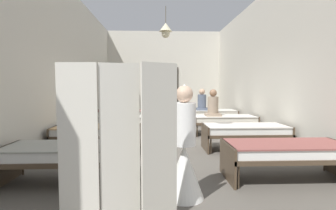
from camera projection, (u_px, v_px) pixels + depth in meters
name	position (u px, v px, depth m)	size (l,w,h in m)	color
ground_plane	(170.00, 143.00, 6.85)	(6.07, 12.66, 0.10)	#59544C
room_shell	(168.00, 66.00, 7.93)	(5.87, 12.26, 4.15)	beige
bed_left_row_0	(68.00, 154.00, 3.91)	(1.90, 0.84, 0.57)	#473828
bed_right_row_0	(286.00, 151.00, 4.05)	(1.90, 0.84, 0.57)	#473828
bed_left_row_1	(97.00, 132.00, 5.80)	(1.90, 0.84, 0.57)	#473828
bed_right_row_1	(245.00, 131.00, 5.94)	(1.90, 0.84, 0.57)	#473828
bed_left_row_2	(112.00, 121.00, 7.70)	(1.90, 0.84, 0.57)	#473828
bed_right_row_2	(224.00, 120.00, 7.84)	(1.90, 0.84, 0.57)	#473828
bed_left_row_3	(121.00, 114.00, 9.59)	(1.90, 0.84, 0.57)	#473828
bed_right_row_3	(211.00, 113.00, 9.73)	(1.90, 0.84, 0.57)	#473828
nurse_near_aisle	(163.00, 120.00, 7.18)	(0.52, 0.52, 1.49)	white
nurse_mid_aisle	(184.00, 158.00, 3.35)	(0.52, 0.52, 1.49)	white
patient_seated_primary	(213.00, 106.00, 7.74)	(0.44, 0.44, 0.80)	gray
patient_seated_secondary	(202.00, 102.00, 9.65)	(0.44, 0.44, 0.80)	#515B70
potted_plant	(159.00, 104.00, 10.24)	(0.63, 0.63, 1.19)	brown
privacy_screen	(119.00, 145.00, 2.70)	(1.24, 0.24, 1.70)	silver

